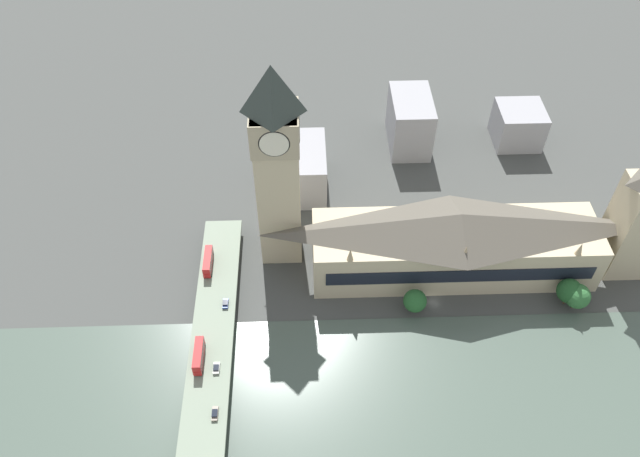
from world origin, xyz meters
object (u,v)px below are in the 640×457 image
car_northbound_lead (216,368)px  car_southbound_tail (225,303)px  road_bridge (207,389)px  car_northbound_mid (215,414)px  parliament_hall (455,242)px  victoria_tower (640,219)px  double_decker_bus_mid (199,355)px  double_decker_bus_lead (208,261)px  clock_tower (277,162)px

car_northbound_lead → car_southbound_tail: car_southbound_tail is taller
road_bridge → car_northbound_mid: 9.56m
parliament_hall → victoria_tower: victoria_tower is taller
double_decker_bus_mid → car_northbound_mid: size_ratio=2.55×
car_northbound_lead → car_northbound_mid: bearing=-177.0°
double_decker_bus_lead → double_decker_bus_mid: double_decker_bus_mid is taller
clock_tower → car_northbound_lead: bearing=159.8°
victoria_tower → road_bridge: bearing=108.5°
clock_tower → double_decker_bus_mid: size_ratio=6.82×
road_bridge → car_northbound_lead: 6.53m
victoria_tower → double_decker_bus_lead: (-0.86, 144.85, -14.93)m
parliament_hall → car_northbound_lead: (-41.40, 78.73, -7.56)m
parliament_hall → car_northbound_mid: size_ratio=21.89×
road_bridge → double_decker_bus_lead: 46.69m
car_southbound_tail → road_bridge: bearing=173.4°
double_decker_bus_lead → car_southbound_tail: 18.19m
victoria_tower → car_northbound_mid: size_ratio=11.16×
parliament_hall → victoria_tower: (0.05, -60.20, 9.25)m
car_northbound_lead → car_northbound_mid: size_ratio=0.87×
double_decker_bus_lead → car_northbound_mid: (-55.29, -6.68, -1.92)m
parliament_hall → car_southbound_tail: size_ratio=25.28×
clock_tower → car_northbound_lead: size_ratio=19.98×
road_bridge → car_northbound_lead: car_northbound_lead is taller
car_northbound_mid → car_northbound_lead: bearing=3.0°
clock_tower → road_bridge: (-58.18, 21.65, -37.38)m
road_bridge → car_northbound_mid: size_ratio=30.69×
double_decker_bus_mid → car_northbound_mid: (-17.99, -6.14, -2.07)m
victoria_tower → parliament_hall: bearing=90.1°
parliament_hall → double_decker_bus_mid: 92.50m
double_decker_bus_mid → car_northbound_lead: double_decker_bus_mid is taller
victoria_tower → car_northbound_lead: size_ratio=12.82×
victoria_tower → road_bridge: size_ratio=0.36×
parliament_hall → car_northbound_lead: bearing=117.7°
double_decker_bus_mid → car_northbound_mid: bearing=-161.2°
car_northbound_lead → car_southbound_tail: size_ratio=1.01×
parliament_hall → car_southbound_tail: 80.01m
double_decker_bus_lead → car_northbound_mid: double_decker_bus_lead is taller
double_decker_bus_lead → parliament_hall: bearing=-89.5°
road_bridge → car_northbound_lead: (5.82, -2.40, 1.72)m
car_northbound_mid → double_decker_bus_mid: bearing=18.8°
car_northbound_lead → car_northbound_mid: car_northbound_lead is taller
car_northbound_lead → double_decker_bus_mid: bearing=58.5°
victoria_tower → road_bridge: 150.18m
road_bridge → car_southbound_tail: (29.72, -3.42, 1.73)m
parliament_hall → double_decker_bus_lead: (-0.81, 84.65, -5.67)m
clock_tower → car_southbound_tail: size_ratio=20.09×
parliament_hall → road_bridge: (-47.23, 81.13, -9.28)m
road_bridge → car_southbound_tail: size_ratio=35.43×
double_decker_bus_lead → road_bridge: bearing=-175.7°
double_decker_bus_mid → victoria_tower: bearing=-75.2°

